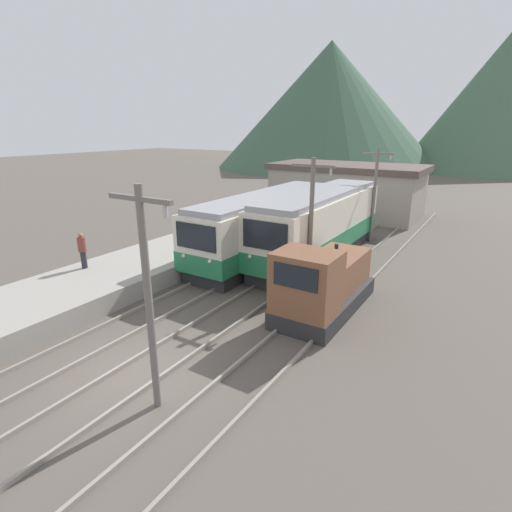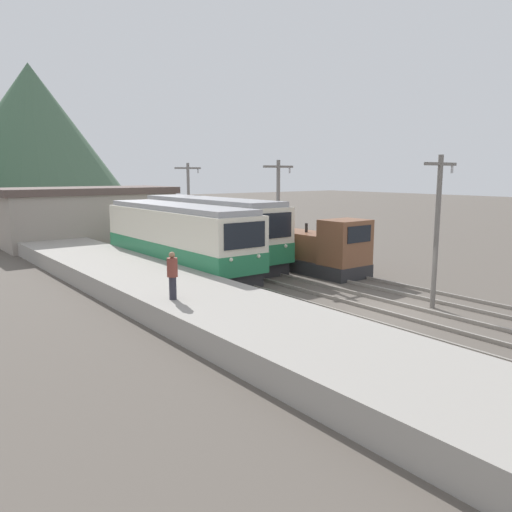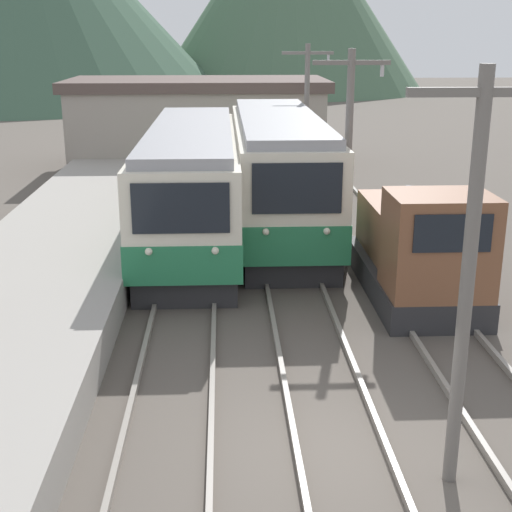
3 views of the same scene
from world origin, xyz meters
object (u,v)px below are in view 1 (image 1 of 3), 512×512
Objects in this scene: shunting_locomotive at (323,285)px; catenary_mast_far at (375,192)px; catenary_mast_near at (148,293)px; catenary_mast_mid at (311,220)px; person_on_platform at (82,249)px; commuter_train_center at (320,228)px; commuter_train_left at (266,228)px.

shunting_locomotive is 0.96× the size of catenary_mast_far.
catenary_mast_mid is at bearing 90.00° from catenary_mast_near.
person_on_platform is (-10.72, -3.29, 0.61)m from shunting_locomotive.
catenary_mast_mid is (0.00, 9.65, 0.00)m from catenary_mast_near.
commuter_train_center is 2.12× the size of shunting_locomotive.
commuter_train_left is at bearing 141.77° from catenary_mast_mid.
commuter_train_center is at bearing 51.66° from person_on_platform.
catenary_mast_far reaches higher than shunting_locomotive.
commuter_train_left is 2.08× the size of catenary_mast_far.
catenary_mast_mid is at bearing -71.74° from commuter_train_center.
shunting_locomotive is at bearing -42.37° from commuter_train_left.
catenary_mast_mid is (4.31, -3.39, 1.62)m from commuter_train_left.
catenary_mast_mid is (1.51, -4.57, 1.53)m from commuter_train_center.
catenary_mast_near reaches higher than commuter_train_center.
person_on_platform is at bearing -150.66° from catenary_mast_mid.
commuter_train_left is 9.89m from person_on_platform.
catenary_mast_mid is (-1.49, 1.90, 2.11)m from shunting_locomotive.
shunting_locomotive is (5.80, -5.29, -0.49)m from commuter_train_left.
commuter_train_center is 7.14× the size of person_on_platform.
catenary_mast_far is at bearing 55.43° from commuter_train_left.
commuter_train_left is 13.83m from catenary_mast_near.
shunting_locomotive is at bearing -82.64° from catenary_mast_far.
catenary_mast_far reaches higher than commuter_train_left.
catenary_mast_far is (0.00, 19.29, 0.00)m from catenary_mast_near.
person_on_platform is (-7.72, -9.76, 0.02)m from commuter_train_center.
person_on_platform is (-9.23, 4.46, -1.51)m from catenary_mast_near.
catenary_mast_near reaches higher than shunting_locomotive.
person_on_platform is at bearing 154.19° from catenary_mast_near.
catenary_mast_near is 3.51× the size of person_on_platform.
commuter_train_left is 3.04m from commuter_train_center.
catenary_mast_mid is at bearing -38.23° from commuter_train_left.
catenary_mast_far is at bearing 58.12° from person_on_platform.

